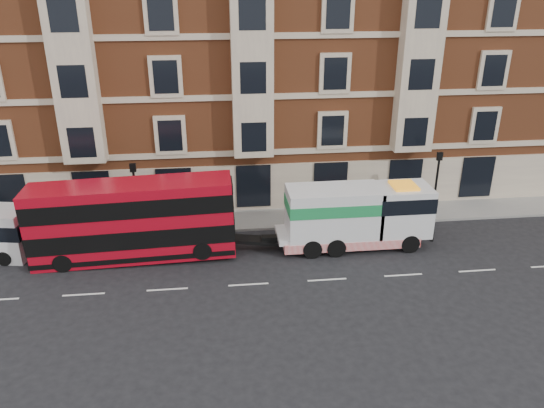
{
  "coord_description": "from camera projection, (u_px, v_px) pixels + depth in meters",
  "views": [
    {
      "loc": [
        -1.39,
        -22.67,
        14.21
      ],
      "look_at": [
        1.64,
        4.0,
        2.59
      ],
      "focal_mm": 35.0,
      "sensor_mm": 36.0,
      "label": 1
    }
  ],
  "objects": [
    {
      "name": "lamp_post_east",
      "position": [
        436.0,
        181.0,
        32.29
      ],
      "size": [
        0.35,
        0.15,
        4.35
      ],
      "color": "black",
      "rests_on": "sidewalk"
    },
    {
      "name": "sidewalk",
      "position": [
        240.0,
        220.0,
        33.27
      ],
      "size": [
        90.0,
        3.0,
        0.15
      ],
      "primitive_type": "cube",
      "color": "slate",
      "rests_on": "ground"
    },
    {
      "name": "pedestrian",
      "position": [
        88.0,
        214.0,
        31.79
      ],
      "size": [
        0.69,
        0.51,
        1.73
      ],
      "primitive_type": "imported",
      "rotation": [
        0.0,
        0.0,
        -0.17
      ],
      "color": "#171E2F",
      "rests_on": "sidewalk"
    },
    {
      "name": "victorian_terrace",
      "position": [
        237.0,
        41.0,
        36.19
      ],
      "size": [
        45.0,
        12.0,
        20.4
      ],
      "color": "brown",
      "rests_on": "ground"
    },
    {
      "name": "double_decker_bus",
      "position": [
        133.0,
        219.0,
        28.1
      ],
      "size": [
        10.68,
        2.45,
        4.32
      ],
      "color": "#A50918",
      "rests_on": "ground"
    },
    {
      "name": "tow_truck",
      "position": [
        354.0,
        216.0,
        29.51
      ],
      "size": [
        8.55,
        2.53,
        3.56
      ],
      "color": "silver",
      "rests_on": "ground"
    },
    {
      "name": "lamp_post_west",
      "position": [
        136.0,
        193.0,
        30.43
      ],
      "size": [
        0.35,
        0.15,
        4.35
      ],
      "color": "black",
      "rests_on": "sidewalk"
    },
    {
      "name": "ground",
      "position": [
        248.0,
        285.0,
        26.46
      ],
      "size": [
        120.0,
        120.0,
        0.0
      ],
      "primitive_type": "plane",
      "color": "black",
      "rests_on": "ground"
    }
  ]
}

